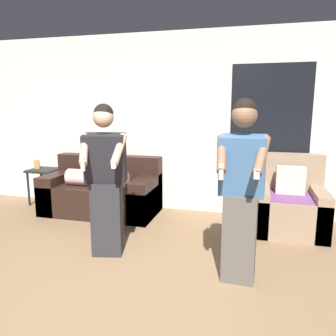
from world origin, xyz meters
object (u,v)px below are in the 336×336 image
(armchair, at_px, (289,205))
(person_right, at_px, (241,191))
(couch, at_px, (102,192))
(side_table, at_px, (44,175))
(person_left, at_px, (106,181))

(armchair, xyz_separation_m, person_right, (-0.58, -1.49, 0.53))
(couch, height_order, person_right, person_right)
(side_table, height_order, person_right, person_right)
(person_right, bearing_deg, couch, 144.49)
(couch, distance_m, person_left, 1.58)
(side_table, distance_m, person_left, 2.41)
(couch, distance_m, armchair, 2.70)
(couch, bearing_deg, side_table, 170.32)
(side_table, distance_m, person_right, 3.71)
(armchair, distance_m, person_right, 1.68)
(armchair, bearing_deg, couch, 179.34)
(side_table, bearing_deg, person_right, -27.66)
(couch, bearing_deg, person_left, -61.80)
(armchair, bearing_deg, person_left, -147.28)
(person_right, bearing_deg, side_table, 152.34)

